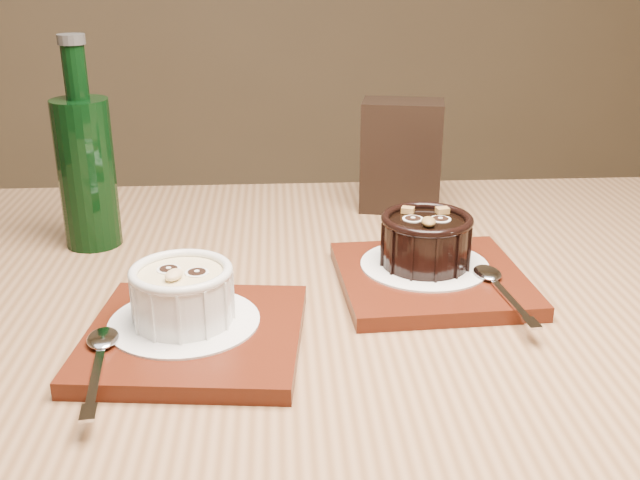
{
  "coord_description": "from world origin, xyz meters",
  "views": [
    {
      "loc": [
        0.14,
        -0.75,
        1.07
      ],
      "look_at": [
        0.21,
        -0.11,
        0.81
      ],
      "focal_mm": 42.0,
      "sensor_mm": 36.0,
      "label": 1
    }
  ],
  "objects_px": {
    "ramekin_white": "(182,292)",
    "tray_right": "(431,279)",
    "tray_left": "(195,337)",
    "ramekin_dark": "(426,238)",
    "green_bottle": "(86,167)",
    "condiment_stand": "(401,156)",
    "table": "(345,391)"
  },
  "relations": [
    {
      "from": "ramekin_dark",
      "to": "green_bottle",
      "type": "distance_m",
      "value": 0.38
    },
    {
      "from": "green_bottle",
      "to": "condiment_stand",
      "type": "bearing_deg",
      "value": 13.09
    },
    {
      "from": "condiment_stand",
      "to": "green_bottle",
      "type": "relative_size",
      "value": 0.6
    },
    {
      "from": "tray_left",
      "to": "tray_right",
      "type": "bearing_deg",
      "value": 22.57
    },
    {
      "from": "table",
      "to": "tray_left",
      "type": "bearing_deg",
      "value": -158.4
    },
    {
      "from": "table",
      "to": "tray_right",
      "type": "bearing_deg",
      "value": 24.0
    },
    {
      "from": "ramekin_white",
      "to": "condiment_stand",
      "type": "relative_size",
      "value": 0.63
    },
    {
      "from": "ramekin_white",
      "to": "green_bottle",
      "type": "height_order",
      "value": "green_bottle"
    },
    {
      "from": "table",
      "to": "ramekin_dark",
      "type": "height_order",
      "value": "ramekin_dark"
    },
    {
      "from": "table",
      "to": "green_bottle",
      "type": "bearing_deg",
      "value": 143.91
    },
    {
      "from": "tray_left",
      "to": "condiment_stand",
      "type": "relative_size",
      "value": 1.29
    },
    {
      "from": "tray_left",
      "to": "ramekin_dark",
      "type": "bearing_deg",
      "value": 26.38
    },
    {
      "from": "ramekin_white",
      "to": "tray_right",
      "type": "xyz_separation_m",
      "value": [
        0.24,
        0.08,
        -0.04
      ]
    },
    {
      "from": "table",
      "to": "ramekin_dark",
      "type": "bearing_deg",
      "value": 33.09
    },
    {
      "from": "tray_right",
      "to": "table",
      "type": "bearing_deg",
      "value": -156.0
    },
    {
      "from": "tray_right",
      "to": "ramekin_dark",
      "type": "relative_size",
      "value": 1.96
    },
    {
      "from": "ramekin_white",
      "to": "tray_right",
      "type": "relative_size",
      "value": 0.49
    },
    {
      "from": "ramekin_white",
      "to": "ramekin_dark",
      "type": "bearing_deg",
      "value": 43.77
    },
    {
      "from": "ramekin_white",
      "to": "tray_left",
      "type": "bearing_deg",
      "value": -34.4
    },
    {
      "from": "tray_left",
      "to": "ramekin_white",
      "type": "bearing_deg",
      "value": 124.75
    },
    {
      "from": "tray_left",
      "to": "condiment_stand",
      "type": "height_order",
      "value": "condiment_stand"
    },
    {
      "from": "green_bottle",
      "to": "tray_right",
      "type": "bearing_deg",
      "value": -23.11
    },
    {
      "from": "tray_right",
      "to": "ramekin_dark",
      "type": "xyz_separation_m",
      "value": [
        -0.0,
        0.02,
        0.04
      ]
    },
    {
      "from": "table",
      "to": "tray_right",
      "type": "relative_size",
      "value": 6.84
    },
    {
      "from": "table",
      "to": "ramekin_dark",
      "type": "distance_m",
      "value": 0.17
    },
    {
      "from": "condiment_stand",
      "to": "green_bottle",
      "type": "bearing_deg",
      "value": -166.91
    },
    {
      "from": "tray_left",
      "to": "ramekin_dark",
      "type": "xyz_separation_m",
      "value": [
        0.23,
        0.11,
        0.04
      ]
    },
    {
      "from": "tray_right",
      "to": "green_bottle",
      "type": "bearing_deg",
      "value": 156.89
    },
    {
      "from": "ramekin_dark",
      "to": "condiment_stand",
      "type": "height_order",
      "value": "condiment_stand"
    },
    {
      "from": "tray_left",
      "to": "condiment_stand",
      "type": "xyz_separation_m",
      "value": [
        0.25,
        0.33,
        0.06
      ]
    },
    {
      "from": "condiment_stand",
      "to": "ramekin_dark",
      "type": "bearing_deg",
      "value": -94.96
    },
    {
      "from": "tray_right",
      "to": "condiment_stand",
      "type": "distance_m",
      "value": 0.25
    }
  ]
}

